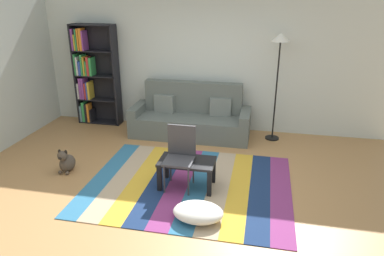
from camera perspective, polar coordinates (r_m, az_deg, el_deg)
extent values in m
plane|color=#B27F4C|center=(5.16, -2.04, -9.62)|extent=(14.00, 14.00, 0.00)
cube|color=silver|center=(7.05, 2.78, 10.63)|extent=(6.80, 0.10, 2.70)
cube|color=teal|center=(5.64, -13.73, -7.37)|extent=(0.29, 2.32, 0.01)
cube|color=tan|center=(5.53, -10.97, -7.74)|extent=(0.29, 2.32, 0.01)
cube|color=gold|center=(5.43, -8.10, -8.11)|extent=(0.29, 2.32, 0.01)
cube|color=navy|center=(5.35, -5.13, -8.47)|extent=(0.29, 2.32, 0.01)
cube|color=#843370|center=(5.28, -2.06, -8.82)|extent=(0.29, 2.32, 0.01)
cube|color=teal|center=(5.22, 1.08, -9.15)|extent=(0.29, 2.32, 0.01)
cube|color=tan|center=(5.19, 4.28, -9.46)|extent=(0.29, 2.32, 0.01)
cube|color=gold|center=(5.17, 7.53, -9.74)|extent=(0.29, 2.32, 0.01)
cube|color=navy|center=(5.16, 10.80, -9.99)|extent=(0.29, 2.32, 0.01)
cube|color=#843370|center=(5.17, 14.07, -10.21)|extent=(0.29, 2.32, 0.01)
cube|color=#59605B|center=(6.84, -0.30, 0.30)|extent=(1.90, 0.80, 0.40)
cube|color=#59605B|center=(6.96, 0.21, 5.01)|extent=(1.90, 0.20, 0.60)
cube|color=#59605B|center=(7.09, -8.55, 1.51)|extent=(0.18, 0.80, 0.56)
cube|color=#59605B|center=(6.69, 8.44, 0.29)|extent=(0.18, 0.80, 0.56)
cube|color=slate|center=(7.02, -4.41, 3.88)|extent=(0.42, 0.19, 0.36)
cube|color=slate|center=(6.81, 4.55, 3.32)|extent=(0.42, 0.19, 0.36)
cube|color=black|center=(7.78, -17.90, 8.14)|extent=(0.04, 0.28, 2.03)
cube|color=black|center=(7.40, -11.99, 8.07)|extent=(0.04, 0.28, 2.03)
cube|color=black|center=(7.70, -14.59, 8.35)|extent=(0.90, 0.01, 2.03)
cube|color=black|center=(7.86, -14.34, 1.01)|extent=(0.86, 0.28, 0.02)
cube|color=black|center=(7.70, -14.67, 4.50)|extent=(0.86, 0.28, 0.02)
cube|color=black|center=(7.58, -15.02, 8.11)|extent=(0.86, 0.28, 0.02)
cube|color=black|center=(7.49, -15.39, 11.83)|extent=(0.86, 0.28, 0.02)
cube|color=black|center=(7.43, -15.77, 15.62)|extent=(0.86, 0.28, 0.02)
cube|color=#668C99|center=(7.96, -17.06, 2.37)|extent=(0.04, 0.22, 0.34)
cube|color=green|center=(7.90, -16.78, 2.59)|extent=(0.05, 0.19, 0.42)
cube|color=black|center=(7.91, -16.29, 2.52)|extent=(0.05, 0.26, 0.39)
cube|color=orange|center=(7.85, -16.10, 2.43)|extent=(0.04, 0.17, 0.39)
cube|color=black|center=(7.88, -15.63, 2.05)|extent=(0.03, 0.24, 0.27)
cube|color=silver|center=(7.81, -17.52, 5.76)|extent=(0.03, 0.20, 0.33)
cube|color=purple|center=(7.77, -17.21, 6.15)|extent=(0.05, 0.20, 0.44)
cube|color=purple|center=(7.77, -16.78, 6.19)|extent=(0.05, 0.25, 0.44)
cube|color=red|center=(7.74, -16.48, 5.76)|extent=(0.03, 0.20, 0.33)
cube|color=#334CB2|center=(7.70, -16.30, 5.82)|extent=(0.03, 0.16, 0.36)
cube|color=gold|center=(7.71, -15.94, 5.87)|extent=(0.04, 0.22, 0.36)
cube|color=green|center=(7.72, -17.91, 9.73)|extent=(0.03, 0.24, 0.43)
cube|color=silver|center=(7.69, -17.65, 9.50)|extent=(0.04, 0.22, 0.37)
cube|color=#334CB2|center=(7.66, -17.33, 9.16)|extent=(0.05, 0.18, 0.28)
cube|color=green|center=(7.64, -16.98, 9.71)|extent=(0.03, 0.23, 0.42)
cube|color=gold|center=(7.63, -16.66, 9.57)|extent=(0.03, 0.23, 0.38)
cube|color=green|center=(7.62, -16.31, 9.24)|extent=(0.03, 0.24, 0.29)
cube|color=red|center=(7.56, -16.17, 9.50)|extent=(0.05, 0.16, 0.38)
cube|color=green|center=(7.55, -15.70, 9.50)|extent=(0.05, 0.21, 0.36)
cube|color=purple|center=(7.62, -18.38, 13.32)|extent=(0.04, 0.20, 0.41)
cube|color=gold|center=(7.63, -17.95, 12.98)|extent=(0.03, 0.25, 0.31)
cube|color=green|center=(7.60, -17.76, 13.37)|extent=(0.03, 0.24, 0.41)
cube|color=orange|center=(7.58, -17.47, 13.42)|extent=(0.03, 0.25, 0.42)
cube|color=orange|center=(7.53, -17.19, 13.43)|extent=(0.05, 0.19, 0.43)
cube|color=purple|center=(7.53, -16.82, 13.29)|extent=(0.03, 0.23, 0.38)
cube|color=black|center=(5.01, -0.82, -5.41)|extent=(0.78, 0.46, 0.04)
cube|color=black|center=(5.03, -5.23, -8.03)|extent=(0.06, 0.06, 0.37)
cube|color=black|center=(4.89, 2.79, -8.88)|extent=(0.06, 0.06, 0.37)
cube|color=black|center=(5.35, -4.08, -6.11)|extent=(0.06, 0.06, 0.37)
cube|color=black|center=(5.22, 3.45, -6.84)|extent=(0.06, 0.06, 0.37)
ellipsoid|color=white|center=(4.48, 0.99, -13.34)|extent=(0.63, 0.46, 0.19)
ellipsoid|color=#473D33|center=(5.90, -19.33, -5.32)|extent=(0.22, 0.30, 0.26)
sphere|color=#473D33|center=(5.75, -20.06, -4.20)|extent=(0.15, 0.15, 0.15)
ellipsoid|color=black|center=(5.71, -20.35, -4.54)|extent=(0.06, 0.07, 0.05)
ellipsoid|color=black|center=(5.77, -20.47, -3.59)|extent=(0.05, 0.04, 0.08)
ellipsoid|color=black|center=(5.71, -19.57, -3.70)|extent=(0.05, 0.04, 0.08)
sphere|color=#473D33|center=(5.87, -20.37, -6.68)|extent=(0.06, 0.06, 0.06)
sphere|color=#473D33|center=(5.81, -19.36, -6.84)|extent=(0.06, 0.06, 0.06)
cylinder|color=black|center=(6.96, 12.69, -1.56)|extent=(0.26, 0.26, 0.02)
cylinder|color=black|center=(6.67, 13.32, 5.67)|extent=(0.03, 0.03, 1.80)
cone|color=white|center=(6.48, 14.06, 13.94)|extent=(0.32, 0.32, 0.14)
cube|color=black|center=(4.98, -0.96, -5.24)|extent=(0.05, 0.15, 0.02)
cube|color=#38383D|center=(4.95, -2.10, -5.24)|extent=(0.40, 0.40, 0.03)
cube|color=#38383D|center=(5.01, -1.65, -1.89)|extent=(0.40, 0.03, 0.44)
cylinder|color=#38383D|center=(4.96, -4.47, -8.27)|extent=(0.02, 0.02, 0.42)
cylinder|color=#38383D|center=(4.88, -0.58, -8.70)|extent=(0.02, 0.02, 0.42)
cylinder|color=#38383D|center=(5.24, -3.44, -6.49)|extent=(0.02, 0.02, 0.42)
cylinder|color=#38383D|center=(5.17, 0.22, -6.85)|extent=(0.02, 0.02, 0.42)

